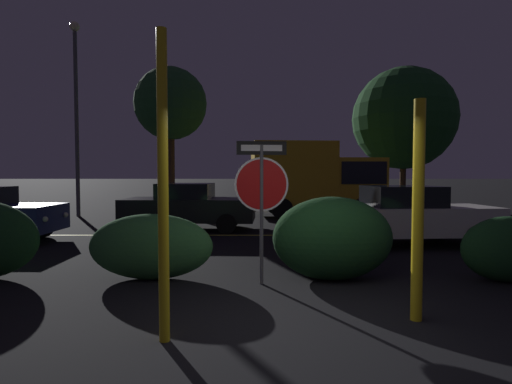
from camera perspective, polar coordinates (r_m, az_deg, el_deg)
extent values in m
plane|color=black|center=(4.97, 6.59, -18.64)|extent=(260.00, 260.00, 0.00)
cube|color=gold|center=(11.73, 2.73, -6.18)|extent=(38.37, 0.12, 0.01)
cylinder|color=#4C4C51|center=(6.47, 0.92, -3.32)|extent=(0.06, 0.06, 2.26)
cylinder|color=white|center=(6.44, 0.92, 1.09)|extent=(0.87, 0.10, 0.88)
cylinder|color=#B71414|center=(6.44, 0.92, 1.09)|extent=(0.81, 0.10, 0.81)
cube|color=black|center=(6.45, 0.93, 6.31)|extent=(0.81, 0.11, 0.22)
cube|color=white|center=(6.45, 0.93, 6.31)|extent=(0.66, 0.10, 0.10)
cylinder|color=yellow|center=(4.34, -13.02, 0.66)|extent=(0.11, 0.11, 3.32)
cylinder|color=yellow|center=(5.24, 22.26, -2.51)|extent=(0.14, 0.14, 2.70)
ellipsoid|color=#2D6633|center=(7.09, -14.63, -7.55)|extent=(2.11, 0.82, 1.12)
ellipsoid|color=#19421E|center=(6.92, 10.97, -6.51)|extent=(2.03, 1.11, 1.42)
ellipsoid|color=#19421E|center=(7.90, 32.45, -6.91)|extent=(1.55, 0.76, 1.10)
cylinder|color=black|center=(12.75, -28.12, -4.43)|extent=(0.60, 0.20, 0.60)
cylinder|color=black|center=(11.35, -32.04, -5.37)|extent=(0.60, 0.20, 0.60)
sphere|color=#F4EFCC|center=(12.09, -25.43, -2.94)|extent=(0.14, 0.14, 0.14)
sphere|color=#F4EFCC|center=(11.15, -27.77, -3.44)|extent=(0.14, 0.14, 0.14)
cube|color=black|center=(13.02, -9.31, -2.45)|extent=(4.22, 1.99, 0.71)
cube|color=black|center=(13.01, -9.87, 0.17)|extent=(1.72, 1.63, 0.48)
cylinder|color=black|center=(13.72, -3.28, -3.64)|extent=(0.61, 0.22, 0.60)
cylinder|color=black|center=(12.00, -4.13, -4.55)|extent=(0.61, 0.22, 0.60)
cylinder|color=black|center=(14.21, -13.67, -3.49)|extent=(0.61, 0.22, 0.60)
cylinder|color=black|center=(12.55, -15.90, -4.33)|extent=(0.61, 0.22, 0.60)
sphere|color=#F4EFCC|center=(13.32, 0.09, -2.15)|extent=(0.14, 0.14, 0.14)
sphere|color=#F4EFCC|center=(12.20, -0.14, -2.59)|extent=(0.14, 0.14, 0.14)
cube|color=silver|center=(10.77, 20.78, -3.71)|extent=(4.33, 2.08, 0.69)
cube|color=black|center=(10.67, 20.22, -0.54)|extent=(1.79, 1.65, 0.51)
cylinder|color=black|center=(12.15, 24.67, -4.70)|extent=(0.61, 0.24, 0.60)
cylinder|color=black|center=(10.71, 29.08, -5.76)|extent=(0.61, 0.24, 0.60)
cylinder|color=black|center=(11.14, 12.77, -5.17)|extent=(0.61, 0.24, 0.60)
cylinder|color=black|center=(9.54, 15.75, -6.52)|extent=(0.61, 0.24, 0.60)
sphere|color=#F4EFCC|center=(12.28, 28.78, -2.94)|extent=(0.14, 0.14, 0.14)
sphere|color=#F4EFCC|center=(11.38, 31.79, -3.43)|extent=(0.14, 0.14, 0.14)
cube|color=gold|center=(17.43, 14.19, 1.33)|extent=(2.21, 2.16, 2.05)
cube|color=black|center=(17.43, 14.21, 2.68)|extent=(2.01, 2.19, 0.90)
cube|color=gold|center=(16.76, 5.39, 2.46)|extent=(3.51, 2.40, 2.70)
cylinder|color=black|center=(18.44, 12.98, -1.72)|extent=(0.86, 0.35, 0.84)
cylinder|color=black|center=(16.50, 15.11, -2.25)|extent=(0.86, 0.35, 0.84)
cylinder|color=black|center=(17.74, 2.92, -1.82)|extent=(0.86, 0.35, 0.84)
cylinder|color=black|center=(15.72, 3.87, -2.40)|extent=(0.86, 0.35, 0.84)
cylinder|color=#4C4C51|center=(18.56, -24.13, 8.77)|extent=(0.16, 0.16, 7.71)
sphere|color=#F9E5B2|center=(19.43, -24.37, 20.74)|extent=(0.40, 0.40, 0.40)
cylinder|color=#422D1E|center=(22.94, 20.35, 1.47)|extent=(0.32, 0.32, 2.80)
sphere|color=#19471E|center=(23.12, 20.49, 9.81)|extent=(5.43, 5.43, 5.43)
cylinder|color=#422D1E|center=(18.59, -11.89, 2.88)|extent=(0.32, 0.32, 3.79)
sphere|color=#235128|center=(18.86, -11.98, 12.26)|extent=(3.27, 3.27, 3.27)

